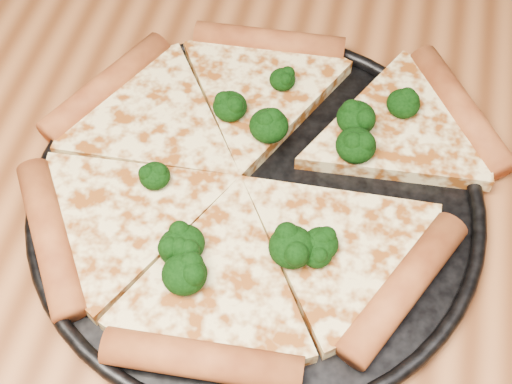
# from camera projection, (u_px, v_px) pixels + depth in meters

# --- Properties ---
(dining_table) EXTENTS (1.20, 0.90, 0.75)m
(dining_table) POSITION_uv_depth(u_px,v_px,m) (138.00, 354.00, 0.61)
(dining_table) COLOR #99572F
(dining_table) RESTS_ON ground
(pizza_pan) EXTENTS (0.38, 0.38, 0.02)m
(pizza_pan) POSITION_uv_depth(u_px,v_px,m) (256.00, 197.00, 0.58)
(pizza_pan) COLOR black
(pizza_pan) RESTS_ON dining_table
(pizza) EXTENTS (0.41, 0.36, 0.03)m
(pizza) POSITION_uv_depth(u_px,v_px,m) (250.00, 175.00, 0.59)
(pizza) COLOR beige
(pizza) RESTS_ON pizza_pan
(broccoli_florets) EXTENTS (0.22, 0.24, 0.03)m
(broccoli_florets) POSITION_uv_depth(u_px,v_px,m) (275.00, 181.00, 0.57)
(broccoli_florets) COLOR black
(broccoli_florets) RESTS_ON pizza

